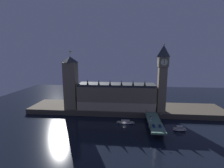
# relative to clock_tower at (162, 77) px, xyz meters

# --- Properties ---
(ground_plane) EXTENTS (400.00, 400.00, 0.00)m
(ground_plane) POSITION_rel_clock_tower_xyz_m (-38.31, -25.64, -43.00)
(ground_plane) COLOR black
(embankment) EXTENTS (220.00, 42.00, 5.63)m
(embankment) POSITION_rel_clock_tower_xyz_m (-38.31, 13.36, -40.19)
(embankment) COLOR #4C4438
(embankment) RESTS_ON ground_plane
(parliament_hall) EXTENTS (84.09, 23.27, 33.75)m
(parliament_hall) POSITION_rel_clock_tower_xyz_m (-48.01, 6.32, -23.38)
(parliament_hall) COLOR #7F7056
(parliament_hall) RESTS_ON embankment
(clock_tower) EXTENTS (10.27, 10.38, 70.84)m
(clock_tower) POSITION_rel_clock_tower_xyz_m (0.00, 0.00, 0.00)
(clock_tower) COLOR #7F7056
(clock_tower) RESTS_ON embankment
(victoria_tower) EXTENTS (13.61, 13.61, 63.99)m
(victoria_tower) POSITION_rel_clock_tower_xyz_m (-98.55, 2.53, -8.26)
(victoria_tower) COLOR #7F7056
(victoria_tower) RESTS_ON embankment
(bridge) EXTENTS (11.69, 46.00, 6.68)m
(bridge) POSITION_rel_clock_tower_xyz_m (-11.21, -30.64, -38.36)
(bridge) COLOR #4C7560
(bridge) RESTS_ON ground_plane
(car_northbound_lead) EXTENTS (2.01, 4.05, 1.40)m
(car_northbound_lead) POSITION_rel_clock_tower_xyz_m (-13.79, -23.24, -35.67)
(car_northbound_lead) COLOR silver
(car_northbound_lead) RESTS_ON bridge
(car_northbound_trail) EXTENTS (2.04, 4.74, 1.40)m
(car_northbound_trail) POSITION_rel_clock_tower_xyz_m (-13.79, -42.15, -35.67)
(car_northbound_trail) COLOR navy
(car_northbound_trail) RESTS_ON bridge
(car_southbound_lead) EXTENTS (1.84, 4.29, 1.49)m
(car_southbound_lead) POSITION_rel_clock_tower_xyz_m (-8.64, -41.70, -35.63)
(car_southbound_lead) COLOR navy
(car_southbound_lead) RESTS_ON bridge
(pedestrian_near_rail) EXTENTS (0.38, 0.38, 1.81)m
(pedestrian_near_rail) POSITION_rel_clock_tower_xyz_m (-16.36, -42.21, -35.36)
(pedestrian_near_rail) COLOR black
(pedestrian_near_rail) RESTS_ON bridge
(pedestrian_mid_walk) EXTENTS (0.38, 0.38, 1.76)m
(pedestrian_mid_walk) POSITION_rel_clock_tower_xyz_m (-6.07, -32.95, -35.39)
(pedestrian_mid_walk) COLOR black
(pedestrian_mid_walk) RESTS_ON bridge
(street_lamp_near) EXTENTS (1.34, 0.60, 6.75)m
(street_lamp_near) POSITION_rel_clock_tower_xyz_m (-16.76, -45.36, -32.10)
(street_lamp_near) COLOR #2D3333
(street_lamp_near) RESTS_ON bridge
(street_lamp_mid) EXTENTS (1.34, 0.60, 7.01)m
(street_lamp_mid) POSITION_rel_clock_tower_xyz_m (-5.67, -30.64, -31.95)
(street_lamp_mid) COLOR #2D3333
(street_lamp_mid) RESTS_ON bridge
(street_lamp_far) EXTENTS (1.34, 0.60, 7.24)m
(street_lamp_far) POSITION_rel_clock_tower_xyz_m (-16.76, -15.92, -31.80)
(street_lamp_far) COLOR #2D3333
(street_lamp_far) RESTS_ON bridge
(boat_upstream) EXTENTS (17.66, 4.05, 3.46)m
(boat_upstream) POSITION_rel_clock_tower_xyz_m (-37.15, -22.93, -41.74)
(boat_upstream) COLOR white
(boat_upstream) RESTS_ON ground_plane
(boat_downstream) EXTENTS (11.58, 5.21, 4.32)m
(boat_downstream) POSITION_rel_clock_tower_xyz_m (9.95, -33.58, -41.43)
(boat_downstream) COLOR white
(boat_downstream) RESTS_ON ground_plane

